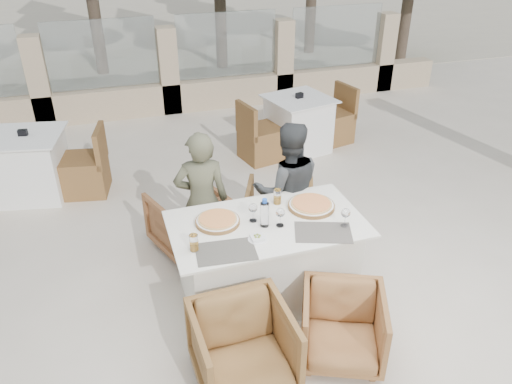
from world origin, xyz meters
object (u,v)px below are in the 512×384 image
object	(u,v)px
wine_glass_corner	(345,217)
water_bottle	(265,213)
beer_glass_left	(194,243)
wine_glass_centre	(253,211)
wine_glass_near	(280,216)
diner_right	(287,190)
beer_glass_right	(277,197)
pizza_left	(218,221)
armchair_near_right	(342,327)
diner_left	(202,201)
armchair_near_left	(243,349)
bg_table_a	(31,166)
dining_table	(267,260)
olive_dish	(257,237)
armchair_far_left	(188,220)
pizza_right	(311,205)
bg_table_b	(298,124)
armchair_far_right	(279,214)

from	to	relation	value
wine_glass_corner	water_bottle	bearing A→B (deg)	161.55
beer_glass_left	wine_glass_centre	bearing A→B (deg)	24.70
water_bottle	beer_glass_left	bearing A→B (deg)	-165.80
wine_glass_near	diner_right	distance (m)	0.76
water_bottle	beer_glass_right	world-z (taller)	water_bottle
wine_glass_corner	diner_right	bearing A→B (deg)	101.68
beer_glass_right	wine_glass_centre	bearing A→B (deg)	-144.37
pizza_left	wine_glass_corner	distance (m)	1.04
beer_glass_right	armchair_near_right	bearing A→B (deg)	-82.81
armchair_near_right	diner_left	world-z (taller)	diner_left
wine_glass_near	armchair_near_left	world-z (taller)	wine_glass_near
pizza_left	bg_table_a	bearing A→B (deg)	124.30
wine_glass_centre	diner_right	size ratio (longest dim) A/B	0.13
dining_table	olive_dish	bearing A→B (deg)	-126.48
wine_glass_centre	armchair_near_left	world-z (taller)	wine_glass_centre
dining_table	beer_glass_left	bearing A→B (deg)	-163.99
wine_glass_corner	beer_glass_left	world-z (taller)	wine_glass_corner
armchair_far_left	bg_table_a	size ratio (longest dim) A/B	0.41
pizza_right	beer_glass_right	bearing A→B (deg)	148.73
dining_table	pizza_right	distance (m)	0.61
water_bottle	pizza_left	bearing A→B (deg)	156.80
beer_glass_left	diner_right	xyz separation A→B (m)	(1.06, 0.78, -0.15)
pizza_right	bg_table_b	size ratio (longest dim) A/B	0.25
pizza_right	armchair_far_left	world-z (taller)	pizza_right
dining_table	pizza_right	world-z (taller)	pizza_right
armchair_near_left	bg_table_a	size ratio (longest dim) A/B	0.42
pizza_left	beer_glass_left	distance (m)	0.40
beer_glass_left	beer_glass_right	world-z (taller)	same
pizza_right	wine_glass_near	distance (m)	0.41
bg_table_b	beer_glass_right	bearing A→B (deg)	-128.45
beer_glass_left	olive_dish	bearing A→B (deg)	-2.08
wine_glass_corner	diner_left	size ratio (longest dim) A/B	0.14
pizza_right	armchair_far_right	size ratio (longest dim) A/B	0.59
pizza_right	wine_glass_centre	size ratio (longest dim) A/B	2.19
dining_table	armchair_far_left	bearing A→B (deg)	117.63
wine_glass_corner	armchair_far_right	world-z (taller)	wine_glass_corner
pizza_right	water_bottle	distance (m)	0.51
wine_glass_corner	beer_glass_right	distance (m)	0.64
armchair_near_left	dining_table	bearing A→B (deg)	59.63
diner_right	wine_glass_corner	bearing A→B (deg)	111.47
beer_glass_left	armchair_near_right	size ratio (longest dim) A/B	0.22
armchair_far_left	olive_dish	bearing A→B (deg)	86.72
armchair_far_left	armchair_far_right	xyz separation A→B (m)	(0.90, -0.18, 0.01)
pizza_left	wine_glass_near	xyz separation A→B (m)	(0.47, -0.19, 0.07)
diner_right	beer_glass_left	bearing A→B (deg)	46.39
wine_glass_centre	armchair_near_left	bearing A→B (deg)	-111.68
water_bottle	armchair_near_right	world-z (taller)	water_bottle
wine_glass_centre	water_bottle	bearing A→B (deg)	-54.86
pizza_right	water_bottle	bearing A→B (deg)	-163.02
dining_table	armchair_far_left	size ratio (longest dim) A/B	2.39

